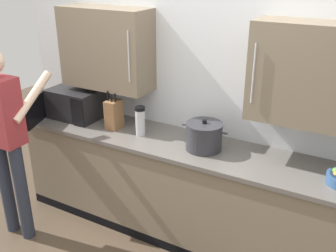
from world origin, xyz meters
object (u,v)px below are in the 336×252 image
Objects in this scene: stock_pot at (204,136)px; person_figure at (4,131)px; thermos_flask at (140,121)px; microwave_oven at (74,103)px; knife_block at (114,114)px.

stock_pot is 0.23× the size of person_figure.
person_figure reaches higher than thermos_flask.
microwave_oven is at bearing 82.73° from person_figure.
microwave_oven is 0.79m from thermos_flask.
thermos_flask is 0.29m from knife_block.
microwave_oven is 1.83× the size of stock_pot.
microwave_oven is 2.05× the size of knife_block.
person_figure is (-0.09, -0.74, -0.03)m from microwave_oven.
person_figure reaches higher than knife_block.
stock_pot is at bearing 0.37° from knife_block.
person_figure is (-0.60, -0.70, -0.02)m from knife_block.
person_figure reaches higher than microwave_oven.
microwave_oven is 1.38m from stock_pot.
knife_block is (0.50, -0.05, -0.01)m from microwave_oven.
person_figure is (-0.89, -0.68, -0.02)m from thermos_flask.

